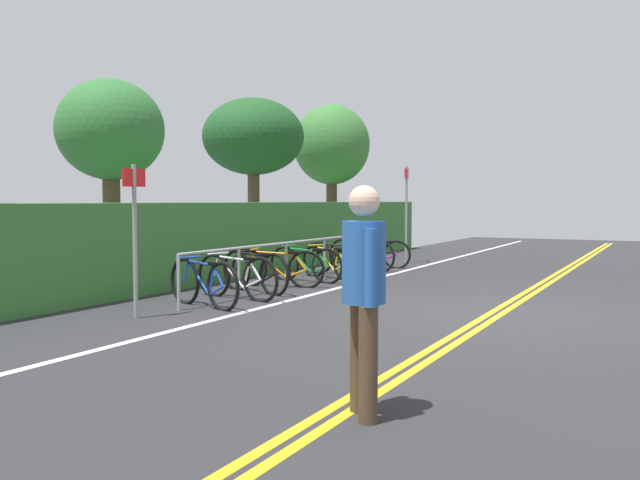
{
  "coord_description": "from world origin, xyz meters",
  "views": [
    {
      "loc": [
        -9.67,
        -2.22,
        1.59
      ],
      "look_at": [
        1.09,
        3.43,
        0.88
      ],
      "focal_mm": 38.28,
      "sensor_mm": 36.0,
      "label": 1
    }
  ],
  "objects_px": {
    "bike_rack": "(306,250)",
    "bicycle_2": "(255,272)",
    "bicycle_8": "(375,253)",
    "tree_extra": "(332,146)",
    "bicycle_1": "(237,277)",
    "bicycle_7": "(361,255)",
    "sign_post_near": "(135,225)",
    "tree_mid": "(110,132)",
    "bicycle_5": "(329,262)",
    "bicycle_4": "(306,264)",
    "bicycle_0": "(203,283)",
    "tree_far_right": "(253,138)",
    "bicycle_6": "(340,258)",
    "sign_post_far": "(406,205)",
    "pedestrian": "(364,284)",
    "bicycle_3": "(278,268)"
  },
  "relations": [
    {
      "from": "bike_rack",
      "to": "bicycle_2",
      "type": "height_order",
      "value": "bike_rack"
    },
    {
      "from": "bicycle_8",
      "to": "tree_extra",
      "type": "bearing_deg",
      "value": 38.97
    },
    {
      "from": "bicycle_1",
      "to": "bicycle_7",
      "type": "relative_size",
      "value": 1.01
    },
    {
      "from": "sign_post_near",
      "to": "tree_mid",
      "type": "relative_size",
      "value": 0.53
    },
    {
      "from": "bicycle_5",
      "to": "bicycle_7",
      "type": "distance_m",
      "value": 1.72
    },
    {
      "from": "bicycle_2",
      "to": "bicycle_4",
      "type": "distance_m",
      "value": 1.77
    },
    {
      "from": "bicycle_0",
      "to": "bicycle_8",
      "type": "height_order",
      "value": "bicycle_0"
    },
    {
      "from": "bicycle_5",
      "to": "bicycle_7",
      "type": "height_order",
      "value": "bicycle_7"
    },
    {
      "from": "bicycle_1",
      "to": "tree_far_right",
      "type": "xyz_separation_m",
      "value": [
        6.05,
        3.63,
        2.87
      ]
    },
    {
      "from": "bicycle_2",
      "to": "bicycle_6",
      "type": "height_order",
      "value": "bicycle_2"
    },
    {
      "from": "bicycle_0",
      "to": "sign_post_far",
      "type": "distance_m",
      "value": 8.22
    },
    {
      "from": "bicycle_7",
      "to": "tree_far_right",
      "type": "relative_size",
      "value": 0.41
    },
    {
      "from": "pedestrian",
      "to": "tree_mid",
      "type": "bearing_deg",
      "value": 55.3
    },
    {
      "from": "sign_post_far",
      "to": "tree_far_right",
      "type": "height_order",
      "value": "tree_far_right"
    },
    {
      "from": "bike_rack",
      "to": "bicycle_7",
      "type": "bearing_deg",
      "value": -0.68
    },
    {
      "from": "pedestrian",
      "to": "tree_extra",
      "type": "relative_size",
      "value": 0.38
    },
    {
      "from": "sign_post_far",
      "to": "bicycle_3",
      "type": "bearing_deg",
      "value": 175.83
    },
    {
      "from": "bicycle_6",
      "to": "bicycle_2",
      "type": "bearing_deg",
      "value": 179.57
    },
    {
      "from": "bicycle_7",
      "to": "sign_post_far",
      "type": "xyz_separation_m",
      "value": [
        2.22,
        -0.24,
        1.11
      ]
    },
    {
      "from": "bike_rack",
      "to": "sign_post_far",
      "type": "relative_size",
      "value": 3.14
    },
    {
      "from": "sign_post_near",
      "to": "sign_post_far",
      "type": "xyz_separation_m",
      "value": [
        9.36,
        -0.36,
        0.21
      ]
    },
    {
      "from": "bicycle_4",
      "to": "bicycle_5",
      "type": "height_order",
      "value": "bicycle_4"
    },
    {
      "from": "sign_post_far",
      "to": "tree_extra",
      "type": "distance_m",
      "value": 4.44
    },
    {
      "from": "bicycle_0",
      "to": "bicycle_3",
      "type": "bearing_deg",
      "value": 5.66
    },
    {
      "from": "sign_post_far",
      "to": "tree_extra",
      "type": "height_order",
      "value": "tree_extra"
    },
    {
      "from": "bike_rack",
      "to": "tree_extra",
      "type": "xyz_separation_m",
      "value": [
        7.11,
        3.03,
        2.62
      ]
    },
    {
      "from": "pedestrian",
      "to": "tree_far_right",
      "type": "relative_size",
      "value": 0.4
    },
    {
      "from": "tree_far_right",
      "to": "tree_extra",
      "type": "xyz_separation_m",
      "value": [
        3.53,
        -0.52,
        0.02
      ]
    },
    {
      "from": "bicycle_1",
      "to": "sign_post_near",
      "type": "xyz_separation_m",
      "value": [
        -2.14,
        0.16,
        0.9
      ]
    },
    {
      "from": "bicycle_8",
      "to": "bicycle_5",
      "type": "bearing_deg",
      "value": -178.06
    },
    {
      "from": "sign_post_near",
      "to": "tree_extra",
      "type": "relative_size",
      "value": 0.46
    },
    {
      "from": "bike_rack",
      "to": "sign_post_far",
      "type": "bearing_deg",
      "value": -3.3
    },
    {
      "from": "bicycle_2",
      "to": "bicycle_6",
      "type": "bearing_deg",
      "value": -0.43
    },
    {
      "from": "bike_rack",
      "to": "sign_post_far",
      "type": "xyz_separation_m",
      "value": [
        4.75,
        -0.27,
        0.84
      ]
    },
    {
      "from": "bicycle_4",
      "to": "bicycle_6",
      "type": "bearing_deg",
      "value": -0.05
    },
    {
      "from": "bicycle_7",
      "to": "pedestrian",
      "type": "distance_m",
      "value": 10.5
    },
    {
      "from": "sign_post_near",
      "to": "sign_post_far",
      "type": "distance_m",
      "value": 9.37
    },
    {
      "from": "sign_post_near",
      "to": "tree_extra",
      "type": "xyz_separation_m",
      "value": [
        11.73,
        2.95,
        1.99
      ]
    },
    {
      "from": "bicycle_4",
      "to": "pedestrian",
      "type": "distance_m",
      "value": 8.39
    },
    {
      "from": "bicycle_5",
      "to": "tree_extra",
      "type": "height_order",
      "value": "tree_extra"
    },
    {
      "from": "bicycle_6",
      "to": "bicycle_8",
      "type": "relative_size",
      "value": 0.98
    },
    {
      "from": "bicycle_5",
      "to": "bicycle_8",
      "type": "height_order",
      "value": "bicycle_8"
    },
    {
      "from": "bicycle_5",
      "to": "bicycle_2",
      "type": "bearing_deg",
      "value": 175.97
    },
    {
      "from": "sign_post_far",
      "to": "tree_mid",
      "type": "bearing_deg",
      "value": 149.74
    },
    {
      "from": "bicycle_0",
      "to": "bicycle_2",
      "type": "height_order",
      "value": "bicycle_2"
    },
    {
      "from": "bicycle_4",
      "to": "tree_far_right",
      "type": "relative_size",
      "value": 0.41
    },
    {
      "from": "bike_rack",
      "to": "tree_mid",
      "type": "bearing_deg",
      "value": 115.28
    },
    {
      "from": "bike_rack",
      "to": "bicycle_6",
      "type": "bearing_deg",
      "value": 2.01
    },
    {
      "from": "bike_rack",
      "to": "tree_extra",
      "type": "height_order",
      "value": "tree_extra"
    },
    {
      "from": "bicycle_1",
      "to": "tree_extra",
      "type": "distance_m",
      "value": 10.48
    }
  ]
}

